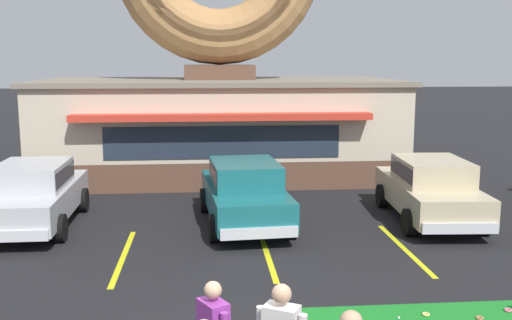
# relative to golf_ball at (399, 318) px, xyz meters

# --- Properties ---
(donut_shop_building) EXTENTS (12.30, 6.75, 10.96)m
(donut_shop_building) POSITION_rel_golf_ball_xyz_m (-2.44, 12.46, 3.69)
(donut_shop_building) COLOR brown
(donut_shop_building) RESTS_ON ground
(mini_donut_mid_left) EXTENTS (0.13, 0.13, 0.04)m
(mini_donut_mid_left) POSITION_rel_golf_ball_xyz_m (1.86, 0.14, -0.00)
(mini_donut_mid_left) COLOR #D8667F
(mini_donut_mid_left) RESTS_ON putting_mat
(mini_donut_mid_centre) EXTENTS (0.13, 0.13, 0.04)m
(mini_donut_mid_centre) POSITION_rel_golf_ball_xyz_m (1.26, -0.11, -0.00)
(mini_donut_mid_centre) COLOR #A5724C
(mini_donut_mid_centre) RESTS_ON putting_mat
(mini_donut_far_right) EXTENTS (0.13, 0.13, 0.04)m
(mini_donut_far_right) POSITION_rel_golf_ball_xyz_m (0.47, 0.10, -0.00)
(mini_donut_far_right) COLOR #E5C666
(mini_donut_far_right) RESTS_ON putting_mat
(golf_ball) EXTENTS (0.04, 0.04, 0.04)m
(golf_ball) POSITION_rel_golf_ball_xyz_m (0.00, 0.00, 0.00)
(golf_ball) COLOR white
(golf_ball) RESTS_ON putting_mat
(car_champagne) EXTENTS (2.19, 4.66, 1.60)m
(car_champagne) POSITION_rel_golf_ball_xyz_m (2.66, 5.72, 0.82)
(car_champagne) COLOR #BCAD89
(car_champagne) RESTS_ON ground
(car_teal) EXTENTS (2.23, 4.67, 1.60)m
(car_teal) POSITION_rel_golf_ball_xyz_m (-2.03, 5.74, 0.82)
(car_teal) COLOR #196066
(car_teal) RESTS_ON ground
(car_silver) EXTENTS (2.01, 4.58, 1.60)m
(car_silver) POSITION_rel_golf_ball_xyz_m (-7.14, 5.97, 0.82)
(car_silver) COLOR #B2B5BA
(car_silver) RESTS_ON ground
(trash_bin) EXTENTS (0.57, 0.57, 0.97)m
(trash_bin) POSITION_rel_golf_ball_xyz_m (-8.02, 9.89, 0.45)
(trash_bin) COLOR #51565B
(trash_bin) RESTS_ON ground
(parking_stripe_left) EXTENTS (0.12, 3.60, 0.01)m
(parking_stripe_left) POSITION_rel_golf_ball_xyz_m (-4.72, 3.52, -0.05)
(parking_stripe_left) COLOR yellow
(parking_stripe_left) RESTS_ON ground
(parking_stripe_mid_left) EXTENTS (0.12, 3.60, 0.01)m
(parking_stripe_mid_left) POSITION_rel_golf_ball_xyz_m (-1.72, 3.52, -0.05)
(parking_stripe_mid_left) COLOR yellow
(parking_stripe_mid_left) RESTS_ON ground
(parking_stripe_centre) EXTENTS (0.12, 3.60, 0.01)m
(parking_stripe_centre) POSITION_rel_golf_ball_xyz_m (1.28, 3.52, -0.05)
(parking_stripe_centre) COLOR yellow
(parking_stripe_centre) RESTS_ON ground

